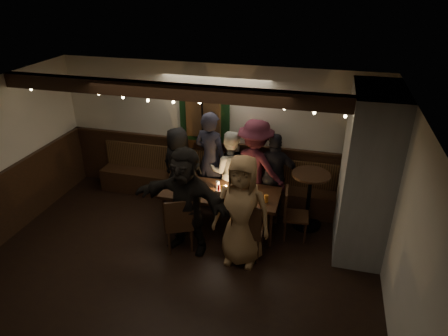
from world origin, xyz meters
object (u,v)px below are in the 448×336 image
(chair_near_left, at_px, (179,222))
(person_e, at_px, (274,176))
(person_g, at_px, (242,211))
(chair_near_right, at_px, (247,228))
(high_top, at_px, (309,193))
(person_c, at_px, (230,171))
(person_b, at_px, (211,159))
(dining_table, at_px, (221,195))
(person_a, at_px, (179,166))
(person_f, at_px, (186,200))
(person_d, at_px, (255,167))
(chair_end, at_px, (291,211))

(chair_near_left, height_order, person_e, person_e)
(chair_near_left, bearing_deg, person_g, 1.40)
(chair_near_left, relative_size, chair_near_right, 0.96)
(high_top, bearing_deg, chair_near_left, -146.99)
(chair_near_left, bearing_deg, chair_near_right, 3.79)
(person_g, bearing_deg, person_c, 112.90)
(chair_near_right, height_order, person_b, person_b)
(chair_near_right, xyz_separation_m, high_top, (0.83, 1.16, 0.09))
(chair_near_right, bearing_deg, dining_table, 130.06)
(person_a, relative_size, person_e, 0.96)
(high_top, xyz_separation_m, person_f, (-1.81, -1.13, 0.23))
(chair_near_right, bearing_deg, chair_near_left, -176.21)
(person_e, bearing_deg, person_g, 74.65)
(chair_near_right, relative_size, person_g, 0.56)
(chair_near_left, xyz_separation_m, person_a, (-0.55, 1.46, 0.21))
(high_top, bearing_deg, person_a, 174.73)
(person_c, xyz_separation_m, person_g, (0.54, -1.42, 0.11))
(dining_table, relative_size, person_c, 1.27)
(person_d, bearing_deg, chair_near_left, 76.75)
(person_d, height_order, person_g, person_d)
(high_top, relative_size, person_b, 0.56)
(high_top, height_order, person_c, person_c)
(person_a, bearing_deg, chair_near_left, 129.52)
(chair_near_left, height_order, person_c, person_c)
(dining_table, relative_size, chair_near_right, 1.98)
(person_a, bearing_deg, chair_end, -177.48)
(person_f, bearing_deg, dining_table, 72.17)
(person_e, height_order, person_g, person_g)
(high_top, distance_m, person_f, 2.14)
(dining_table, xyz_separation_m, high_top, (1.44, 0.43, 0.00))
(dining_table, xyz_separation_m, person_c, (-0.00, 0.65, 0.13))
(person_b, distance_m, person_e, 1.21)
(person_d, height_order, person_f, person_d)
(high_top, height_order, person_d, person_d)
(person_g, bearing_deg, high_top, 55.27)
(dining_table, height_order, person_f, person_f)
(person_d, distance_m, person_e, 0.38)
(chair_end, height_order, person_f, person_f)
(person_c, bearing_deg, chair_near_left, 62.36)
(dining_table, bearing_deg, person_f, -117.60)
(chair_near_right, relative_size, person_d, 0.56)
(chair_near_right, height_order, chair_end, chair_near_right)
(chair_near_left, relative_size, chair_end, 1.07)
(person_a, bearing_deg, person_b, -152.60)
(dining_table, bearing_deg, person_a, 146.72)
(person_e, bearing_deg, chair_end, 116.88)
(chair_near_left, relative_size, person_f, 0.55)
(high_top, distance_m, person_d, 1.05)
(person_g, bearing_deg, chair_end, 52.17)
(dining_table, distance_m, person_c, 0.66)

